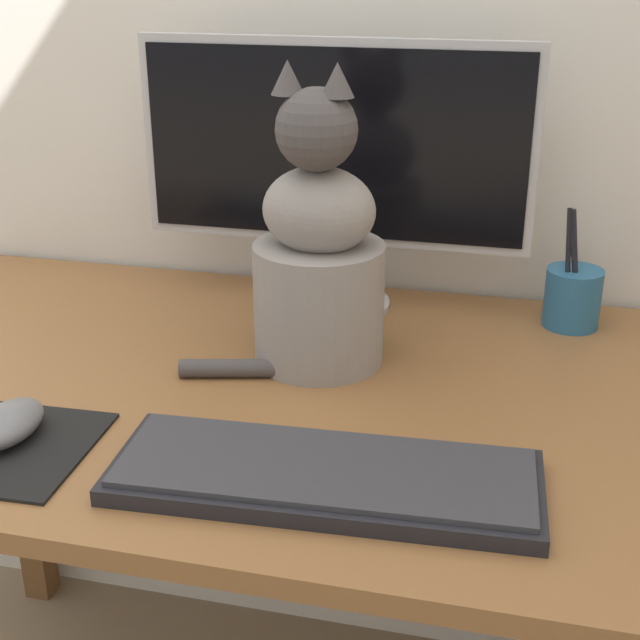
% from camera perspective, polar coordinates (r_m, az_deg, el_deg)
% --- Properties ---
extents(desk, '(1.35, 0.72, 0.71)m').
position_cam_1_polar(desk, '(1.16, -0.97, -8.13)').
color(desk, brown).
rests_on(desk, ground_plane).
extents(monitor, '(0.57, 0.17, 0.39)m').
position_cam_1_polar(monitor, '(1.28, 0.91, 10.18)').
color(monitor, '#B2B2B7').
rests_on(monitor, desk).
extents(keyboard, '(0.44, 0.18, 0.02)m').
position_cam_1_polar(keyboard, '(0.91, 0.30, -9.92)').
color(keyboard, black).
rests_on(keyboard, desk).
extents(computer_mouse_left, '(0.06, 0.11, 0.04)m').
position_cam_1_polar(computer_mouse_left, '(1.04, -19.35, -6.27)').
color(computer_mouse_left, slate).
rests_on(computer_mouse_left, mousepad_left).
extents(cat, '(0.25, 0.20, 0.38)m').
position_cam_1_polar(cat, '(1.12, -0.33, 4.04)').
color(cat, gray).
rests_on(cat, desk).
extents(pen_cup, '(0.08, 0.08, 0.17)m').
position_cam_1_polar(pen_cup, '(1.31, 15.86, 1.46)').
color(pen_cup, '#286089').
rests_on(pen_cup, desk).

